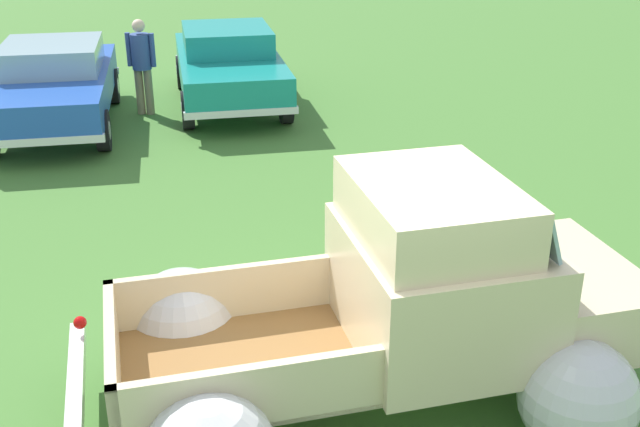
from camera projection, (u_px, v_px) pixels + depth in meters
name	position (u px, v px, depth m)	size (l,w,h in m)	color
ground_plane	(359.00, 401.00, 6.51)	(80.00, 80.00, 0.00)	#477A33
vintage_pickup_truck	(407.00, 317.00, 6.29)	(4.70, 2.91, 1.96)	black
show_car_0	(54.00, 82.00, 13.22)	(2.02, 4.48, 1.43)	black
show_car_1	(229.00, 63.00, 14.57)	(1.97, 4.46, 1.43)	black
spectator_0	(142.00, 61.00, 13.86)	(0.53, 0.43, 1.71)	gray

